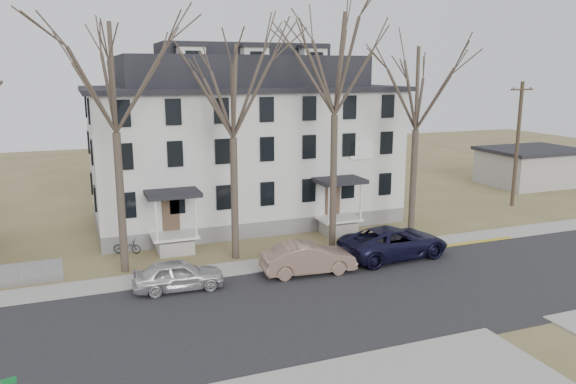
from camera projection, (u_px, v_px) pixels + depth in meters
name	position (u px, v px, depth m)	size (l,w,h in m)	color
ground	(409.00, 313.00, 24.35)	(120.00, 120.00, 0.00)	olive
main_road	(385.00, 296.00, 26.17)	(120.00, 10.00, 0.04)	#27272A
far_sidewalk	(330.00, 257.00, 31.64)	(120.00, 2.00, 0.08)	#A09F97
yellow_curb	(414.00, 252.00, 32.59)	(14.00, 0.25, 0.06)	gold
boarding_house	(243.00, 143.00, 38.85)	(20.80, 12.36, 12.05)	slate
distant_building	(531.00, 166.00, 51.40)	(8.50, 6.50, 3.35)	#A09F97
tree_far_left	(112.00, 70.00, 27.19)	(8.40, 8.40, 13.72)	#473B31
tree_mid_left	(232.00, 84.00, 29.46)	(7.80, 7.80, 12.74)	#473B31
tree_center	(335.00, 56.00, 31.27)	(9.00, 9.00, 14.70)	#473B31
tree_mid_right	(418.00, 82.00, 33.53)	(7.80, 7.80, 12.74)	#473B31
utility_pole_far	(517.00, 143.00, 42.60)	(2.00, 0.28, 9.50)	#3D3023
car_silver	(178.00, 276.00, 26.74)	(1.73, 4.29, 1.46)	silver
car_tan	(308.00, 259.00, 28.87)	(1.70, 4.87, 1.61)	#866858
car_navy	(394.00, 243.00, 31.36)	(2.89, 6.26, 1.74)	black
bicycle_left	(127.00, 247.00, 32.03)	(0.55, 1.59, 0.84)	black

